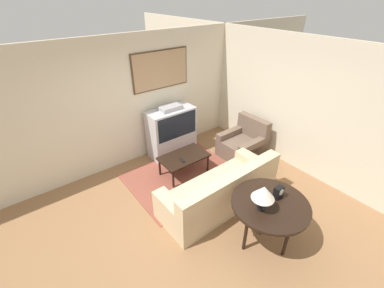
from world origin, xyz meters
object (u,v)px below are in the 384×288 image
object	(u,v)px
console_table	(270,206)
armchair	(243,144)
table_lamp	(264,193)
mantel_clock	(278,192)
couch	(220,192)
tv	(172,132)
coffee_table	(184,158)

from	to	relation	value
console_table	armchair	bearing A→B (deg)	50.93
console_table	table_lamp	distance (m)	0.42
table_lamp	mantel_clock	distance (m)	0.43
mantel_clock	couch	bearing A→B (deg)	102.20
armchair	console_table	distance (m)	2.43
couch	console_table	bearing A→B (deg)	91.50
couch	console_table	xyz separation A→B (m)	(0.04, -0.97, 0.39)
tv	table_lamp	world-z (taller)	tv
armchair	coffee_table	size ratio (longest dim) A/B	0.91
coffee_table	couch	bearing A→B (deg)	-91.71
couch	table_lamp	size ratio (longest dim) A/B	5.50
console_table	mantel_clock	bearing A→B (deg)	4.73
tv	coffee_table	size ratio (longest dim) A/B	1.23
tv	armchair	xyz separation A→B (m)	(1.26, -1.08, -0.29)
tv	console_table	distance (m)	2.95
coffee_table	console_table	xyz separation A→B (m)	(0.00, -2.12, 0.29)
armchair	mantel_clock	bearing A→B (deg)	-36.71
mantel_clock	console_table	bearing A→B (deg)	-175.27
couch	armchair	world-z (taller)	armchair
armchair	console_table	bearing A→B (deg)	-39.80
couch	mantel_clock	xyz separation A→B (m)	(0.21, -0.96, 0.55)
tv	table_lamp	size ratio (longest dim) A/B	3.01
coffee_table	table_lamp	size ratio (longest dim) A/B	2.45
couch	table_lamp	world-z (taller)	table_lamp
tv	couch	xyz separation A→B (m)	(-0.29, -1.97, -0.28)
armchair	console_table	xyz separation A→B (m)	(-1.51, -1.86, 0.41)
coffee_table	console_table	world-z (taller)	console_table
armchair	table_lamp	world-z (taller)	table_lamp
couch	coffee_table	world-z (taller)	couch
table_lamp	mantel_clock	world-z (taller)	table_lamp
console_table	mantel_clock	xyz separation A→B (m)	(0.17, 0.01, 0.16)
armchair	coffee_table	distance (m)	1.54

